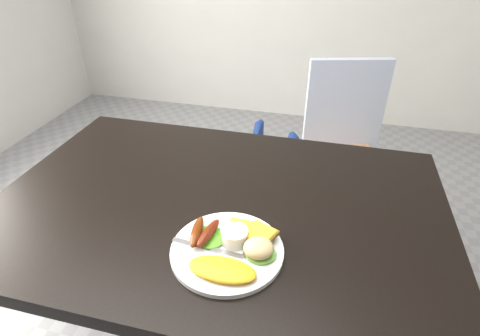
# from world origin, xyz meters

# --- Properties ---
(dining_table) EXTENTS (1.20, 0.80, 0.04)m
(dining_table) POSITION_xyz_m (0.00, 0.00, 0.73)
(dining_table) COLOR black
(dining_table) RESTS_ON ground
(dining_chair) EXTENTS (0.45, 0.45, 0.04)m
(dining_chair) POSITION_xyz_m (0.33, 0.76, 0.45)
(dining_chair) COLOR #AE7755
(dining_chair) RESTS_ON ground
(person) EXTENTS (0.60, 0.50, 1.42)m
(person) POSITION_xyz_m (-0.32, 0.81, 0.71)
(person) COLOR navy
(person) RESTS_ON ground
(plate) EXTENTS (0.26, 0.26, 0.01)m
(plate) POSITION_xyz_m (0.07, -0.18, 0.76)
(plate) COLOR white
(plate) RESTS_ON dining_table
(lettuce_left) EXTENTS (0.10, 0.09, 0.01)m
(lettuce_left) POSITION_xyz_m (0.02, -0.16, 0.77)
(lettuce_left) COLOR #398E1E
(lettuce_left) RESTS_ON plate
(lettuce_right) EXTENTS (0.08, 0.08, 0.01)m
(lettuce_right) POSITION_xyz_m (0.15, -0.18, 0.77)
(lettuce_right) COLOR #6CA437
(lettuce_right) RESTS_ON plate
(omelette) EXTENTS (0.15, 0.07, 0.02)m
(omelette) POSITION_xyz_m (0.08, -0.25, 0.77)
(omelette) COLOR orange
(omelette) RESTS_ON plate
(sausage_a) EXTENTS (0.04, 0.10, 0.03)m
(sausage_a) POSITION_xyz_m (-0.00, -0.16, 0.78)
(sausage_a) COLOR #592305
(sausage_a) RESTS_ON lettuce_left
(sausage_b) EXTENTS (0.04, 0.10, 0.02)m
(sausage_b) POSITION_xyz_m (0.03, -0.16, 0.78)
(sausage_b) COLOR #611112
(sausage_b) RESTS_ON lettuce_left
(ramekin) EXTENTS (0.07, 0.07, 0.04)m
(ramekin) POSITION_xyz_m (0.09, -0.15, 0.78)
(ramekin) COLOR white
(ramekin) RESTS_ON plate
(toast_a) EXTENTS (0.08, 0.08, 0.01)m
(toast_a) POSITION_xyz_m (0.10, -0.13, 0.77)
(toast_a) COLOR olive
(toast_a) RESTS_ON plate
(toast_b) EXTENTS (0.09, 0.09, 0.01)m
(toast_b) POSITION_xyz_m (0.14, -0.14, 0.78)
(toast_b) COLOR #906419
(toast_b) RESTS_ON toast_a
(potato_salad) EXTENTS (0.07, 0.07, 0.04)m
(potato_salad) POSITION_xyz_m (0.15, -0.18, 0.79)
(potato_salad) COLOR beige
(potato_salad) RESTS_ON lettuce_right
(fork) EXTENTS (0.17, 0.03, 0.00)m
(fork) POSITION_xyz_m (0.03, -0.19, 0.76)
(fork) COLOR #ADAFB7
(fork) RESTS_ON plate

